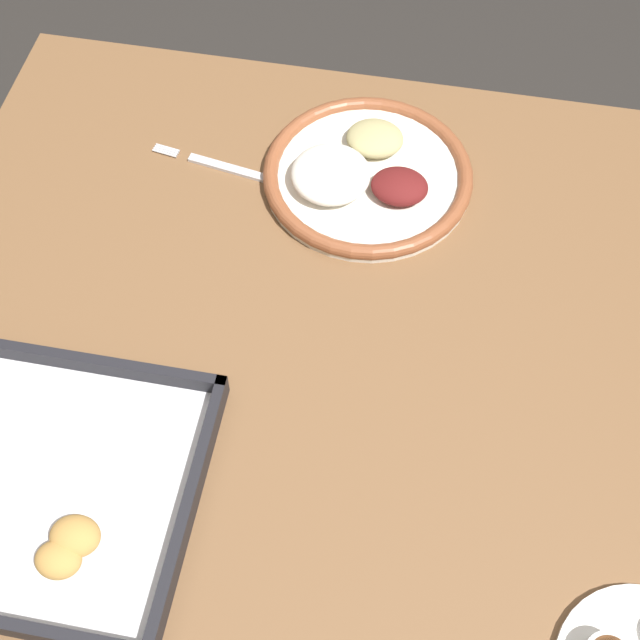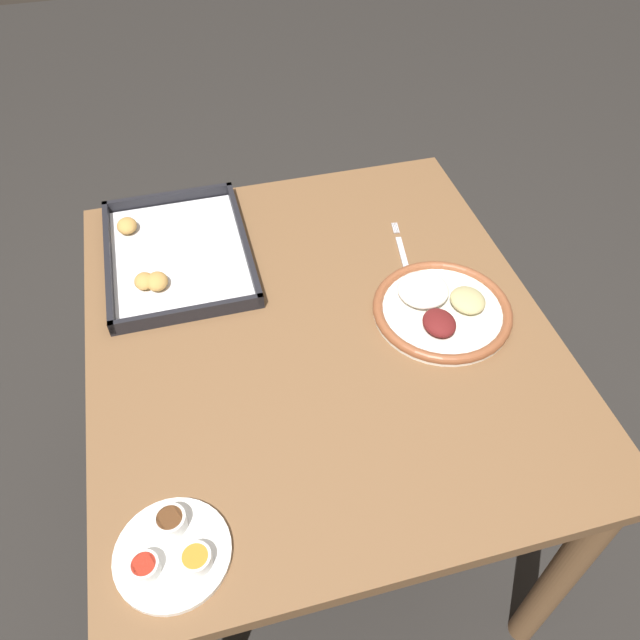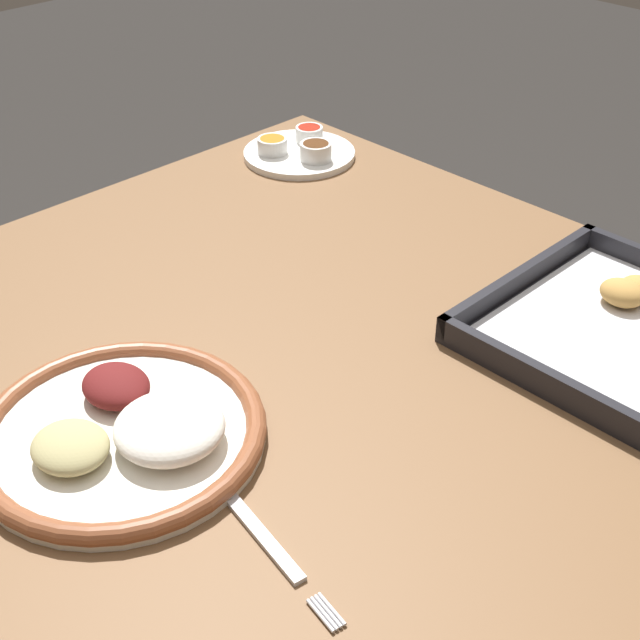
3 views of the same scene
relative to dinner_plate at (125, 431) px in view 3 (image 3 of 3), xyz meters
name	(u,v)px [view 3 (image 3 of 3)]	position (x,y,z in m)	size (l,w,h in m)	color
dining_table	(325,426)	(0.02, 0.24, -0.13)	(1.00, 0.89, 0.74)	brown
dinner_plate	(125,431)	(0.00, 0.00, 0.00)	(0.28, 0.28, 0.05)	white
fork	(260,533)	(0.18, 0.01, -0.01)	(0.21, 0.05, 0.00)	silver
saucer_plate	(299,150)	(-0.36, 0.56, 0.00)	(0.17, 0.17, 0.04)	white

